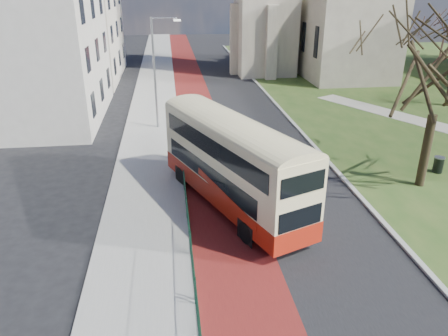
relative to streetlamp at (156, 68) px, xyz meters
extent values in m
plane|color=black|center=(4.35, -18.00, -4.59)|extent=(160.00, 160.00, 0.00)
cube|color=black|center=(5.85, 2.00, -4.59)|extent=(9.00, 120.00, 0.01)
cube|color=#591414|center=(3.15, 2.00, -4.59)|extent=(3.40, 120.00, 0.01)
cube|color=gray|center=(-0.65, 2.00, -4.53)|extent=(4.00, 120.00, 0.12)
cube|color=#999993|center=(1.35, 2.00, -4.53)|extent=(0.25, 120.00, 0.13)
cube|color=#999993|center=(10.45, 4.00, -4.53)|extent=(0.25, 80.00, 0.13)
cylinder|color=#0C3623|center=(1.40, -14.00, -3.49)|extent=(0.04, 24.00, 0.04)
cylinder|color=#0C3623|center=(1.40, -14.00, -4.44)|extent=(0.04, 24.00, 0.04)
cube|color=gray|center=(20.85, 20.00, -0.09)|extent=(9.00, 18.00, 9.00)
cube|color=beige|center=(-9.65, 4.00, 1.66)|extent=(10.00, 14.00, 12.50)
cube|color=beige|center=(-9.65, 20.00, 0.91)|extent=(10.00, 16.00, 11.00)
cylinder|color=gray|center=(-0.15, 0.00, -0.47)|extent=(0.16, 0.16, 8.00)
cylinder|color=gray|center=(0.75, 0.00, 3.43)|extent=(1.80, 0.10, 0.10)
cube|color=silver|center=(1.65, 0.00, 3.28)|extent=(0.50, 0.18, 0.12)
cube|color=#A01F0E|center=(3.69, -13.09, -3.62)|extent=(6.25, 10.68, 0.96)
cube|color=beige|center=(3.69, -13.09, -1.75)|extent=(6.20, 10.62, 2.78)
cube|color=black|center=(2.47, -13.27, -2.61)|extent=(3.32, 8.02, 0.91)
cube|color=black|center=(4.69, -12.37, -2.61)|extent=(3.32, 8.02, 0.91)
cube|color=black|center=(2.57, -13.54, -1.17)|extent=(3.64, 8.80, 0.86)
cube|color=black|center=(4.80, -12.63, -1.17)|extent=(3.64, 8.80, 0.86)
cube|color=black|center=(1.70, -8.24, -2.61)|extent=(2.02, 0.89, 1.01)
cube|color=black|center=(1.70, -8.24, -1.17)|extent=(2.02, 0.89, 0.86)
cube|color=orange|center=(1.70, -8.24, -0.63)|extent=(1.62, 0.74, 0.29)
cylinder|color=black|center=(1.31, -10.19, -4.10)|extent=(0.64, 1.03, 1.00)
cylinder|color=black|center=(3.35, -9.35, -4.10)|extent=(0.64, 1.03, 1.00)
cylinder|color=black|center=(3.86, -16.43, -4.10)|extent=(0.64, 1.03, 1.00)
cylinder|color=black|center=(5.90, -15.60, -4.10)|extent=(0.64, 1.03, 1.00)
cylinder|color=#2E2517|center=(14.34, -12.00, -2.54)|extent=(0.51, 0.51, 4.02)
cylinder|color=black|center=(16.29, -10.52, -4.11)|extent=(0.70, 0.70, 0.90)
cylinder|color=gray|center=(16.29, -10.52, -3.63)|extent=(0.75, 0.75, 0.06)
camera|label=1|loc=(0.84, -32.27, 5.89)|focal=35.00mm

